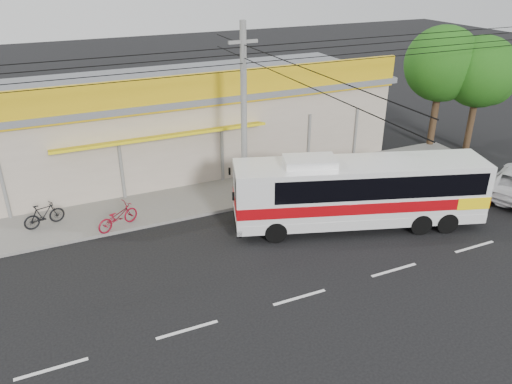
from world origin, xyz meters
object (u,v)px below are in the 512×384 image
(motorbike_red, at_px, (118,217))
(tree_far, at_px, (483,74))
(tree_near, at_px, (445,67))
(coach_bus, at_px, (363,189))
(utility_pole, at_px, (243,58))
(motorbike_dark, at_px, (44,215))

(motorbike_red, xyz_separation_m, tree_far, (20.99, 1.29, 3.85))
(tree_near, bearing_deg, motorbike_red, -172.22)
(coach_bus, relative_size, utility_pole, 0.31)
(tree_near, relative_size, tree_far, 1.07)
(motorbike_dark, distance_m, tree_near, 22.66)
(motorbike_red, xyz_separation_m, utility_pole, (5.69, -0.30, 6.19))
(motorbike_red, distance_m, utility_pole, 8.41)
(utility_pole, bearing_deg, motorbike_red, 176.98)
(motorbike_red, relative_size, tree_near, 0.27)
(utility_pole, bearing_deg, motorbike_dark, 168.55)
(motorbike_red, xyz_separation_m, motorbike_dark, (-2.82, 1.42, 0.00))
(motorbike_dark, xyz_separation_m, utility_pole, (8.51, -1.72, 6.19))
(motorbike_dark, relative_size, tree_far, 0.26)
(coach_bus, bearing_deg, motorbike_dark, 175.19)
(coach_bus, xyz_separation_m, utility_pole, (-3.94, 3.51, 5.12))
(utility_pole, bearing_deg, coach_bus, -41.74)
(coach_bus, height_order, motorbike_dark, coach_bus)
(motorbike_dark, distance_m, utility_pole, 10.66)
(motorbike_red, distance_m, tree_near, 20.04)
(motorbike_dark, bearing_deg, motorbike_red, -132.83)
(motorbike_dark, height_order, tree_far, tree_far)
(coach_bus, xyz_separation_m, motorbike_dark, (-12.45, 5.23, -1.07))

